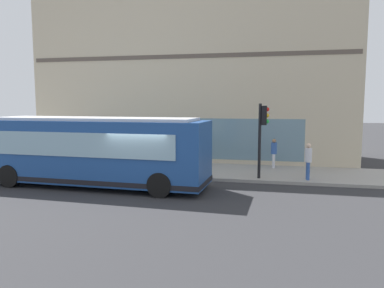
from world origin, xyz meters
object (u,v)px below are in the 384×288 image
pedestrian_by_light_pole (184,153)px  pedestrian_near_building_entrance (274,151)px  fire_hydrant (155,158)px  pedestrian_near_hydrant (308,159)px  city_bus_nearside (95,152)px  traffic_light_near_corner (263,126)px  pedestrian_walking_along_curb (54,144)px

pedestrian_by_light_pole → pedestrian_near_building_entrance: size_ratio=1.00×
fire_hydrant → pedestrian_near_hydrant: size_ratio=0.43×
pedestrian_by_light_pole → pedestrian_near_hydrant: size_ratio=0.93×
city_bus_nearside → pedestrian_near_building_entrance: bearing=-54.0°
fire_hydrant → city_bus_nearside: bearing=170.1°
pedestrian_by_light_pole → pedestrian_near_hydrant: (-1.04, -6.17, 0.07)m
traffic_light_near_corner → fire_hydrant: 7.16m
fire_hydrant → pedestrian_by_light_pole: bearing=-127.1°
city_bus_nearside → pedestrian_near_hydrant: bearing=-73.6°
pedestrian_near_hydrant → pedestrian_by_light_pole: bearing=80.5°
city_bus_nearside → pedestrian_walking_along_curb: city_bus_nearside is taller
traffic_light_near_corner → pedestrian_near_building_entrance: traffic_light_near_corner is taller
city_bus_nearside → pedestrian_by_light_pole: city_bus_nearside is taller
pedestrian_by_light_pole → traffic_light_near_corner: bearing=-106.0°
pedestrian_near_hydrant → traffic_light_near_corner: bearing=93.4°
city_bus_nearside → traffic_light_near_corner: 7.72m
city_bus_nearside → traffic_light_near_corner: bearing=-70.1°
pedestrian_near_hydrant → fire_hydrant: bearing=72.2°
traffic_light_near_corner → pedestrian_walking_along_curb: size_ratio=1.94×
fire_hydrant → pedestrian_by_light_pole: (-1.64, -2.17, 0.55)m
pedestrian_by_light_pole → pedestrian_near_building_entrance: pedestrian_near_building_entrance is taller
traffic_light_near_corner → city_bus_nearside: bearing=109.9°
traffic_light_near_corner → pedestrian_by_light_pole: size_ratio=2.21×
pedestrian_by_light_pole → pedestrian_near_building_entrance: 4.98m
city_bus_nearside → fire_hydrant: 5.60m
traffic_light_near_corner → pedestrian_by_light_pole: (1.16, 4.07, -1.55)m
pedestrian_near_hydrant → pedestrian_near_building_entrance: bearing=28.1°
pedestrian_walking_along_curb → pedestrian_near_building_entrance: 13.09m
traffic_light_near_corner → pedestrian_near_building_entrance: 3.44m
city_bus_nearside → pedestrian_walking_along_curb: (5.02, 5.33, -0.35)m
fire_hydrant → pedestrian_near_hydrant: 8.78m
fire_hydrant → pedestrian_near_building_entrance: size_ratio=0.46×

